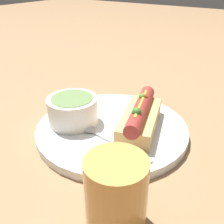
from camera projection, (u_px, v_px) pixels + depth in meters
ground_plane at (112, 132)px, 0.51m from camera, size 4.00×4.00×0.00m
dinner_plate at (112, 129)px, 0.51m from camera, size 0.29×0.29×0.02m
hot_dog at (140, 117)px, 0.48m from camera, size 0.16×0.10×0.06m
soup_bowl at (73, 109)px, 0.50m from camera, size 0.10×0.10×0.05m
spoon at (98, 134)px, 0.47m from camera, size 0.03×0.16×0.01m
drinking_glass at (116, 194)px, 0.30m from camera, size 0.07×0.07×0.10m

